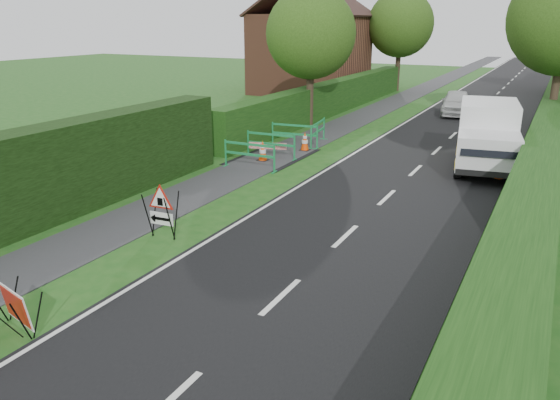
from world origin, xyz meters
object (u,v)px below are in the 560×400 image
at_px(red_rect_sign, 16,307).
at_px(hatchback_car, 457,103).
at_px(triangle_sign, 160,207).
at_px(works_van, 487,135).

relative_size(red_rect_sign, hatchback_car, 0.26).
distance_m(triangle_sign, hatchback_car, 22.52).
distance_m(red_rect_sign, hatchback_car, 26.90).
xyz_separation_m(red_rect_sign, works_van, (5.57, 15.24, 0.76)).
height_order(triangle_sign, hatchback_car, hatchback_car).
xyz_separation_m(triangle_sign, works_van, (6.07, 10.77, 0.41)).
bearing_deg(triangle_sign, red_rect_sign, -87.59).
relative_size(triangle_sign, hatchback_car, 0.29).
bearing_deg(hatchback_car, red_rect_sign, -104.61).
xyz_separation_m(red_rect_sign, triangle_sign, (-0.50, 4.46, 0.35)).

